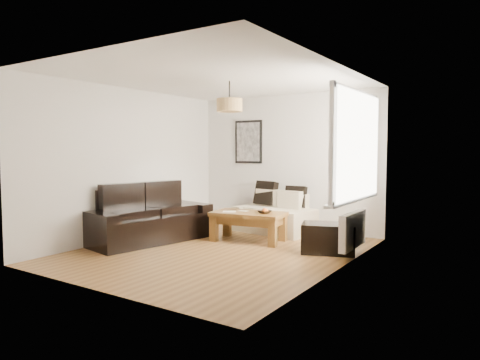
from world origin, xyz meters
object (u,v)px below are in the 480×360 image
Objects in this scene: loveseat_cream at (274,213)px; sofa_leather at (148,215)px; coffee_table at (248,227)px; ottoman at (328,238)px.

loveseat_cream is 2.32m from sofa_leather.
coffee_table is at bearing -79.94° from loveseat_cream.
ottoman is (1.46, -0.98, -0.14)m from loveseat_cream.
ottoman is at bearing -24.77° from loveseat_cream.
sofa_leather is 3.01m from ottoman.
coffee_table is (1.43, 0.91, -0.20)m from sofa_leather.
sofa_leather reaches higher than coffee_table.
coffee_table is at bearing -46.09° from sofa_leather.
sofa_leather is 1.70× the size of coffee_table.
coffee_table is (0.01, -0.92, -0.11)m from loveseat_cream.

